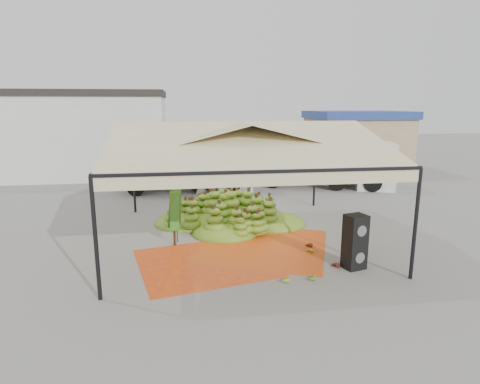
{
  "coord_description": "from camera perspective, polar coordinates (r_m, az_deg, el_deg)",
  "views": [
    {
      "loc": [
        -1.99,
        -13.21,
        4.57
      ],
      "look_at": [
        0.2,
        1.5,
        1.3
      ],
      "focal_mm": 30.0,
      "sensor_mm": 36.0,
      "label": 1
    }
  ],
  "objects": [
    {
      "name": "hand_red_a",
      "position": [
        11.91,
        13.16,
        -10.0
      ],
      "size": [
        0.45,
        0.38,
        0.19
      ],
      "primitive_type": "ellipsoid",
      "rotation": [
        0.0,
        0.0,
        0.07
      ],
      "color": "#5B1914",
      "rests_on": "ground"
    },
    {
      "name": "ground",
      "position": [
        14.12,
        0.09,
        -6.49
      ],
      "size": [
        90.0,
        90.0,
        0.0
      ],
      "primitive_type": "plane",
      "color": "slate",
      "rests_on": "ground"
    },
    {
      "name": "truck_right",
      "position": [
        23.1,
        12.88,
        4.54
      ],
      "size": [
        7.65,
        4.72,
        2.49
      ],
      "rotation": [
        0.0,
        0.0,
        -0.34
      ],
      "color": "#493118",
      "rests_on": "ground"
    },
    {
      "name": "hanging_bunches",
      "position": [
        13.33,
        -0.24,
        3.99
      ],
      "size": [
        4.74,
        0.24,
        0.2
      ],
      "color": "#427318",
      "rests_on": "ground"
    },
    {
      "name": "truck_left",
      "position": [
        21.72,
        -6.74,
        3.98
      ],
      "size": [
        6.74,
        2.41,
        2.31
      ],
      "rotation": [
        0.0,
        0.0,
        0.01
      ],
      "color": "#4F331A",
      "rests_on": "ground"
    },
    {
      "name": "hand_red_b",
      "position": [
        13.31,
        9.61,
        -7.43
      ],
      "size": [
        0.49,
        0.45,
        0.19
      ],
      "primitive_type": "ellipsoid",
      "rotation": [
        0.0,
        0.0,
        0.32
      ],
      "color": "#561E13",
      "rests_on": "ground"
    },
    {
      "name": "building_white",
      "position": [
        28.42,
        -25.04,
        7.51
      ],
      "size": [
        14.3,
        6.3,
        5.4
      ],
      "color": "silver",
      "rests_on": "ground"
    },
    {
      "name": "banana_leaves",
      "position": [
        13.94,
        -8.22,
        -6.86
      ],
      "size": [
        0.96,
        1.36,
        3.7
      ],
      "primitive_type": null,
      "color": "#2E681B",
      "rests_on": "ground"
    },
    {
      "name": "tarp_left",
      "position": [
        12.03,
        -5.01,
        -9.94
      ],
      "size": [
        4.42,
        4.29,
        0.01
      ],
      "primitive_type": "cube",
      "rotation": [
        0.0,
        0.0,
        0.22
      ],
      "color": "#CB5013",
      "rests_on": "ground"
    },
    {
      "name": "canopy_tent",
      "position": [
        13.42,
        0.1,
        6.97
      ],
      "size": [
        8.1,
        8.1,
        4.0
      ],
      "color": "black",
      "rests_on": "ground"
    },
    {
      "name": "hand_green",
      "position": [
        11.01,
        9.84,
        -11.78
      ],
      "size": [
        0.5,
        0.45,
        0.19
      ],
      "primitive_type": "ellipsoid",
      "rotation": [
        0.0,
        0.0,
        -0.3
      ],
      "color": "#537919",
      "rests_on": "ground"
    },
    {
      "name": "vendor",
      "position": [
        18.56,
        -5.59,
        0.44
      ],
      "size": [
        0.59,
        0.43,
        1.48
      ],
      "primitive_type": "imported",
      "rotation": [
        0.0,
        0.0,
        3.3
      ],
      "color": "gray",
      "rests_on": "ground"
    },
    {
      "name": "banana_heap",
      "position": [
        15.43,
        -0.99,
        -2.32
      ],
      "size": [
        6.46,
        5.48,
        1.3
      ],
      "primitive_type": "ellipsoid",
      "rotation": [
        0.0,
        0.0,
        0.09
      ],
      "color": "#507819",
      "rests_on": "ground"
    },
    {
      "name": "tarp_right",
      "position": [
        13.33,
        3.38,
        -7.65
      ],
      "size": [
        5.18,
        5.29,
        0.01
      ],
      "primitive_type": "cube",
      "rotation": [
        0.0,
        0.0,
        -0.37
      ],
      "color": "#D64314",
      "rests_on": "ground"
    },
    {
      "name": "hand_yellow_a",
      "position": [
        10.81,
        6.15,
        -12.1
      ],
      "size": [
        0.53,
        0.49,
        0.2
      ],
      "primitive_type": "ellipsoid",
      "rotation": [
        0.0,
        0.0,
        -0.37
      ],
      "color": "gold",
      "rests_on": "ground"
    },
    {
      "name": "hand_yellow_b",
      "position": [
        12.89,
        9.71,
        -8.14
      ],
      "size": [
        0.48,
        0.45,
        0.18
      ],
      "primitive_type": "ellipsoid",
      "rotation": [
        0.0,
        0.0,
        0.43
      ],
      "color": "#B08723",
      "rests_on": "ground"
    },
    {
      "name": "building_tan",
      "position": [
        28.93,
        16.18,
        6.97
      ],
      "size": [
        6.3,
        5.3,
        4.1
      ],
      "color": "tan",
      "rests_on": "ground"
    },
    {
      "name": "speaker_stack",
      "position": [
        11.81,
        16.03,
        -6.81
      ],
      "size": [
        0.67,
        0.62,
        1.56
      ],
      "rotation": [
        0.0,
        0.0,
        0.26
      ],
      "color": "black",
      "rests_on": "ground"
    }
  ]
}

